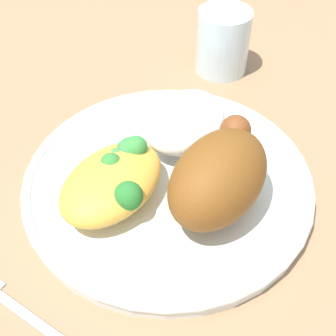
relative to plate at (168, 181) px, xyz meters
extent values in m
plane|color=#9C7654|center=(0.00, 0.00, -0.01)|extent=(2.00, 2.00, 0.00)
cylinder|color=white|center=(0.00, 0.00, 0.00)|extent=(0.29, 0.29, 0.01)
torus|color=white|center=(0.00, 0.00, 0.00)|extent=(0.29, 0.29, 0.01)
ellipsoid|color=brown|center=(-0.01, -0.06, 0.05)|extent=(0.12, 0.08, 0.07)
sphere|color=brown|center=(0.04, -0.05, 0.06)|extent=(0.03, 0.03, 0.03)
ellipsoid|color=white|center=(0.06, 0.02, 0.03)|extent=(0.10, 0.08, 0.04)
ellipsoid|color=gold|center=(-0.05, 0.03, 0.03)|extent=(0.12, 0.08, 0.04)
sphere|color=#3D8846|center=(-0.01, 0.03, 0.04)|extent=(0.03, 0.03, 0.03)
sphere|color=#2A782F|center=(-0.06, 0.00, 0.04)|extent=(0.03, 0.03, 0.03)
sphere|color=#388537|center=(-0.04, 0.04, 0.04)|extent=(0.02, 0.02, 0.02)
sphere|color=#488642|center=(-0.03, 0.04, 0.03)|extent=(0.02, 0.02, 0.02)
sphere|color=green|center=(-0.01, 0.03, 0.04)|extent=(0.02, 0.02, 0.02)
cube|color=#B2B2B7|center=(-0.18, 0.00, -0.01)|extent=(0.01, 0.11, 0.01)
cylinder|color=silver|center=(0.22, 0.06, 0.03)|extent=(0.07, 0.07, 0.08)
camera|label=1|loc=(-0.26, -0.18, 0.34)|focal=48.68mm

